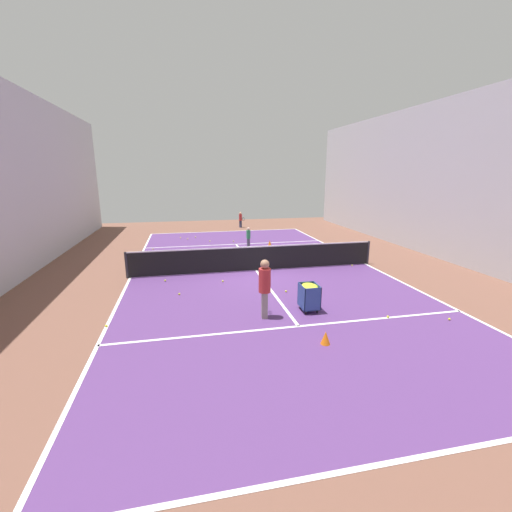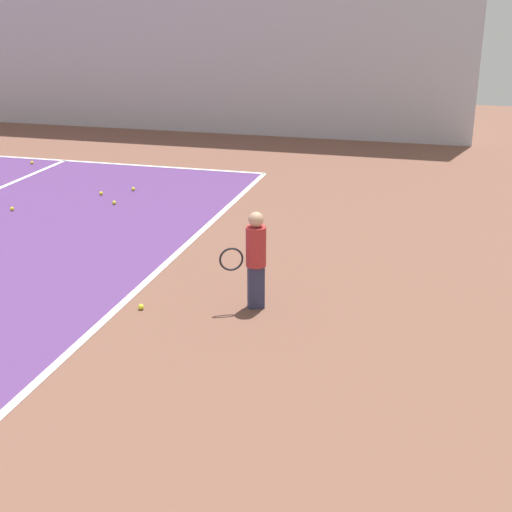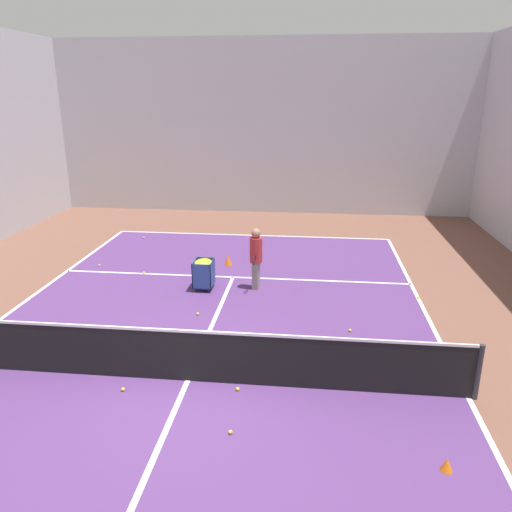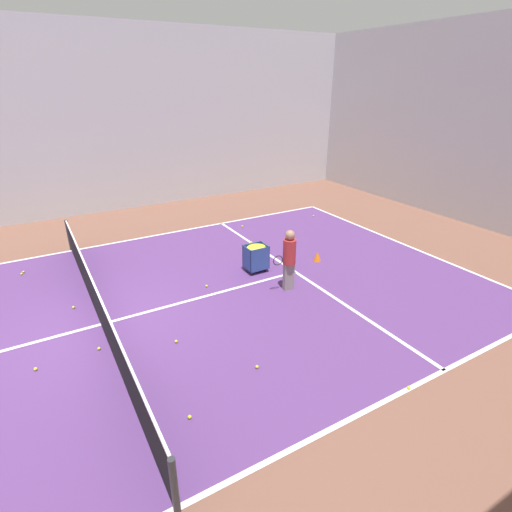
{
  "view_description": "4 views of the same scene",
  "coord_description": "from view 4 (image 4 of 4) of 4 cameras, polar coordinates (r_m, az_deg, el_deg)",
  "views": [
    {
      "loc": [
        2.94,
        13.83,
        4.11
      ],
      "look_at": [
        0.0,
        0.0,
        0.64
      ],
      "focal_mm": 24.0,
      "sensor_mm": 36.0,
      "label": 1
    },
    {
      "loc": [
        -8.76,
        -13.83,
        3.52
      ],
      "look_at": [
        -1.3,
        -11.79,
        0.65
      ],
      "focal_mm": 50.0,
      "sensor_mm": 36.0,
      "label": 2
    },
    {
      "loc": [
        2.2,
        -8.08,
        5.22
      ],
      "look_at": [
        0.77,
        4.83,
        0.95
      ],
      "focal_mm": 35.0,
      "sensor_mm": 36.0,
      "label": 3
    },
    {
      "loc": [
        8.76,
        -0.83,
        5.32
      ],
      "look_at": [
        -0.66,
        4.63,
        0.5
      ],
      "focal_mm": 28.0,
      "sensor_mm": 36.0,
      "label": 4
    }
  ],
  "objects": [
    {
      "name": "ground_plane",
      "position": [
        10.28,
        -21.2,
        -9.1
      ],
      "size": [
        32.46,
        32.46,
        0.0
      ],
      "primitive_type": "plane",
      "color": "brown"
    },
    {
      "name": "court_playing_area",
      "position": [
        10.28,
        -21.2,
        -9.09
      ],
      "size": [
        10.3,
        20.43,
        0.0
      ],
      "color": "#563370",
      "rests_on": "ground"
    },
    {
      "name": "line_baseline_far",
      "position": [
        15.07,
        20.07,
        1.71
      ],
      "size": [
        10.3,
        0.1,
        0.0
      ],
      "primitive_type": "cube",
      "color": "white",
      "rests_on": "ground"
    },
    {
      "name": "line_sideline_left",
      "position": [
        14.92,
        -24.79,
        0.7
      ],
      "size": [
        0.1,
        20.43,
        0.0
      ],
      "primitive_type": "cube",
      "color": "white",
      "rests_on": "ground"
    },
    {
      "name": "line_sideline_right",
      "position": [
        6.48,
        -11.45,
        -31.93
      ],
      "size": [
        0.1,
        20.43,
        0.0
      ],
      "primitive_type": "cube",
      "color": "white",
      "rests_on": "ground"
    },
    {
      "name": "line_service_far",
      "position": [
        12.11,
        5.65,
        -2.28
      ],
      "size": [
        10.3,
        0.1,
        0.0
      ],
      "primitive_type": "cube",
      "color": "white",
      "rests_on": "ground"
    },
    {
      "name": "line_centre_service",
      "position": [
        10.28,
        -21.2,
        -9.07
      ],
      "size": [
        0.1,
        11.24,
        0.0
      ],
      "primitive_type": "cube",
      "color": "white",
      "rests_on": "ground"
    },
    {
      "name": "hall_enclosure_left",
      "position": [
        18.09,
        -28.54,
        16.14
      ],
      "size": [
        0.15,
        28.76,
        7.48
      ],
      "color": "silver",
      "rests_on": "ground"
    },
    {
      "name": "hall_enclosure_far",
      "position": [
        17.56,
        30.97,
        15.51
      ],
      "size": [
        18.33,
        0.15,
        7.48
      ],
      "color": "silver",
      "rests_on": "ground"
    },
    {
      "name": "tennis_net",
      "position": [
        10.01,
        -21.67,
        -6.43
      ],
      "size": [
        10.6,
        0.1,
        1.07
      ],
      "color": "#2D2D33",
      "rests_on": "ground"
    },
    {
      "name": "coach_at_net",
      "position": [
        10.7,
        4.76,
        -0.06
      ],
      "size": [
        0.4,
        0.7,
        1.73
      ],
      "rotation": [
        0.0,
        0.0,
        -1.73
      ],
      "color": "gray",
      "rests_on": "ground"
    },
    {
      "name": "ball_cart",
      "position": [
        11.87,
        0.0,
        0.45
      ],
      "size": [
        0.52,
        0.65,
        0.85
      ],
      "color": "#2D478C",
      "rests_on": "ground"
    },
    {
      "name": "training_cone_1",
      "position": [
        12.87,
        8.75,
        -0.01
      ],
      "size": [
        0.24,
        0.24,
        0.33
      ],
      "primitive_type": "cone",
      "color": "orange",
      "rests_on": "ground"
    },
    {
      "name": "tennis_ball_0",
      "position": [
        14.19,
        -0.72,
        2.02
      ],
      "size": [
        0.07,
        0.07,
        0.07
      ],
      "primitive_type": "sphere",
      "color": "yellow",
      "rests_on": "ground"
    },
    {
      "name": "tennis_ball_2",
      "position": [
        9.41,
        -21.52,
        -12.2
      ],
      "size": [
        0.07,
        0.07,
        0.07
      ],
      "primitive_type": "sphere",
      "color": "yellow",
      "rests_on": "ground"
    },
    {
      "name": "tennis_ball_3",
      "position": [
        17.15,
        8.2,
        5.69
      ],
      "size": [
        0.07,
        0.07,
        0.07
      ],
      "primitive_type": "sphere",
      "color": "yellow",
      "rests_on": "ground"
    },
    {
      "name": "tennis_ball_4",
      "position": [
        9.16,
        -11.33,
        -11.87
      ],
      "size": [
        0.07,
        0.07,
        0.07
      ],
      "primitive_type": "sphere",
      "color": "yellow",
      "rests_on": "ground"
    },
    {
      "name": "tennis_ball_5",
      "position": [
        8.37,
        20.99,
        -17.15
      ],
      "size": [
        0.07,
        0.07,
        0.07
      ],
      "primitive_type": "sphere",
      "color": "yellow",
      "rests_on": "ground"
    },
    {
      "name": "tennis_ball_6",
      "position": [
        8.32,
        0.15,
        -15.55
      ],
      "size": [
        0.07,
        0.07,
        0.07
      ],
      "primitive_type": "sphere",
      "color": "yellow",
      "rests_on": "ground"
    },
    {
      "name": "tennis_ball_7",
      "position": [
        9.36,
        -28.97,
        -13.95
      ],
      "size": [
        0.07,
        0.07,
        0.07
      ],
      "primitive_type": "sphere",
      "color": "yellow",
      "rests_on": "ground"
    },
    {
      "name": "tennis_ball_9",
      "position": [
        11.27,
        -7.08,
        -4.28
      ],
      "size": [
        0.07,
        0.07,
        0.07
      ],
      "primitive_type": "sphere",
      "color": "yellow",
      "rests_on": "ground"
    },
    {
      "name": "tennis_ball_10",
      "position": [
        15.75,
        -1.98,
        4.27
      ],
      "size": [
        0.07,
        0.07,
        0.07
      ],
      "primitive_type": "sphere",
      "color": "yellow",
      "rests_on": "ground"
    },
    {
      "name": "tennis_ball_11",
      "position": [
        14.21,
        -23.6,
        -0.06
      ],
      "size": [
        0.07,
        0.07,
        0.07
      ],
      "primitive_type": "sphere",
      "color": "yellow",
      "rests_on": "ground"
    },
    {
      "name": "tennis_ball_13",
      "position": [
        13.87,
        -30.29,
        -1.97
      ],
      "size": [
        0.07,
        0.07,
        0.07
      ],
      "primitive_type": "sphere",
      "color": "yellow",
      "rests_on": "ground"
    },
    {
      "name": "tennis_ball_14",
      "position": [
        7.44,
        -9.46,
        -21.74
      ],
      "size": [
        0.07,
        0.07,
        0.07
      ],
      "primitive_type": "sphere",
      "color": "yellow",
      "rests_on": "ground"
    },
    {
      "name": "tennis_ball_17",
      "position": [
        11.19,
        -24.63,
        -6.69
      ],
      "size": [
        0.07,
        0.07,
        0.07
      ],
      "primitive_type": "sphere",
      "color": "yellow",
      "rests_on": "ground"
    },
    {
      "name": "tennis_ball_21",
      "position": [
        13.76,
        -30.48,
        -2.22
      ],
      "size": [
        0.07,
        0.07,
        0.07
      ],
      "primitive_type": "sphere",
      "color": "yellow",
      "rests_on": "ground"
    }
  ]
}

